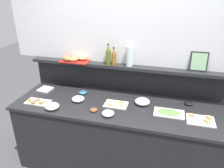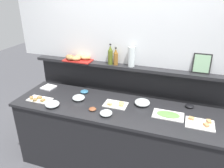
# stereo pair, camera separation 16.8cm
# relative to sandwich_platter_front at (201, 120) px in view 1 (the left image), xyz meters

# --- Properties ---
(ground_plane) EXTENTS (12.00, 12.00, 0.00)m
(ground_plane) POSITION_rel_sandwich_platter_front_xyz_m (-0.94, 0.65, -0.95)
(ground_plane) COLOR #4C4C51
(buffet_counter) EXTENTS (2.56, 0.74, 0.94)m
(buffet_counter) POSITION_rel_sandwich_platter_front_xyz_m (-0.94, 0.05, -0.48)
(buffet_counter) COLOR black
(buffet_counter) RESTS_ON ground_plane
(back_ledge_unit) EXTENTS (2.72, 0.22, 1.30)m
(back_ledge_unit) POSITION_rel_sandwich_platter_front_xyz_m (-0.94, 0.59, -0.26)
(back_ledge_unit) COLOR black
(back_ledge_unit) RESTS_ON ground_plane
(upper_wall_panel) EXTENTS (3.32, 0.08, 1.30)m
(upper_wall_panel) POSITION_rel_sandwich_platter_front_xyz_m (-0.94, 0.62, 1.00)
(upper_wall_panel) COLOR silver
(upper_wall_panel) RESTS_ON back_ledge_unit
(sandwich_platter_front) EXTENTS (0.29, 0.22, 0.04)m
(sandwich_platter_front) POSITION_rel_sandwich_platter_front_xyz_m (0.00, 0.00, 0.00)
(sandwich_platter_front) COLOR white
(sandwich_platter_front) RESTS_ON buffet_counter
(sandwich_platter_rear) EXTENTS (0.28, 0.19, 0.04)m
(sandwich_platter_rear) POSITION_rel_sandwich_platter_front_xyz_m (-0.96, 0.09, 0.00)
(sandwich_platter_rear) COLOR white
(sandwich_platter_rear) RESTS_ON buffet_counter
(sandwich_platter_side) EXTENTS (0.30, 0.17, 0.04)m
(sandwich_platter_side) POSITION_rel_sandwich_platter_front_xyz_m (-1.93, -0.11, 0.00)
(sandwich_platter_side) COLOR white
(sandwich_platter_side) RESTS_ON buffet_counter
(cold_cuts_platter) EXTENTS (0.34, 0.20, 0.02)m
(cold_cuts_platter) POSITION_rel_sandwich_platter_front_xyz_m (-0.34, 0.06, 0.00)
(cold_cuts_platter) COLOR white
(cold_cuts_platter) RESTS_ON buffet_counter
(glass_bowl_large) EXTENTS (0.14, 0.14, 0.06)m
(glass_bowl_large) POSITION_rel_sandwich_platter_front_xyz_m (-1.00, -0.16, 0.02)
(glass_bowl_large) COLOR silver
(glass_bowl_large) RESTS_ON buffet_counter
(glass_bowl_medium) EXTENTS (0.18, 0.18, 0.07)m
(glass_bowl_medium) POSITION_rel_sandwich_platter_front_xyz_m (-0.66, 0.19, 0.02)
(glass_bowl_medium) COLOR silver
(glass_bowl_medium) RESTS_ON buffet_counter
(glass_bowl_small) EXTENTS (0.17, 0.17, 0.07)m
(glass_bowl_small) POSITION_rel_sandwich_platter_front_xyz_m (-1.67, -0.20, 0.02)
(glass_bowl_small) COLOR silver
(glass_bowl_small) RESTS_ON buffet_counter
(glass_bowl_extra) EXTENTS (0.16, 0.16, 0.06)m
(glass_bowl_extra) POSITION_rel_sandwich_platter_front_xyz_m (-1.45, 0.06, 0.02)
(glass_bowl_extra) COLOR silver
(glass_bowl_extra) RESTS_ON buffet_counter
(condiment_bowl_dark) EXTENTS (0.09, 0.09, 0.03)m
(condiment_bowl_dark) POSITION_rel_sandwich_platter_front_xyz_m (-1.18, -0.11, 0.01)
(condiment_bowl_dark) COLOR brown
(condiment_bowl_dark) RESTS_ON buffet_counter
(condiment_bowl_red) EXTENTS (0.11, 0.11, 0.04)m
(condiment_bowl_red) POSITION_rel_sandwich_platter_front_xyz_m (-1.47, 0.26, 0.01)
(condiment_bowl_red) COLOR teal
(condiment_bowl_red) RESTS_ON buffet_counter
(condiment_bowl_cream) EXTENTS (0.10, 0.10, 0.04)m
(condiment_bowl_cream) POSITION_rel_sandwich_platter_front_xyz_m (-0.11, 0.33, 0.01)
(condiment_bowl_cream) COLOR black
(condiment_bowl_cream) RESTS_ON buffet_counter
(napkin_stack) EXTENTS (0.19, 0.19, 0.02)m
(napkin_stack) POSITION_rel_sandwich_platter_front_xyz_m (-2.02, 0.24, -0.00)
(napkin_stack) COLOR white
(napkin_stack) RESTS_ON buffet_counter
(vinegar_bottle_amber) EXTENTS (0.06, 0.06, 0.24)m
(vinegar_bottle_amber) POSITION_rel_sandwich_platter_front_xyz_m (-1.11, 0.50, 0.46)
(vinegar_bottle_amber) COLOR #8E5B23
(vinegar_bottle_amber) RESTS_ON back_ledge_unit
(olive_oil_bottle) EXTENTS (0.06, 0.06, 0.28)m
(olive_oil_bottle) POSITION_rel_sandwich_platter_front_xyz_m (-1.18, 0.50, 0.48)
(olive_oil_bottle) COLOR #56661E
(olive_oil_bottle) RESTS_ON back_ledge_unit
(bread_basket) EXTENTS (0.40, 0.28, 0.08)m
(bread_basket) POSITION_rel_sandwich_platter_front_xyz_m (-1.66, 0.51, 0.39)
(bread_basket) COLOR #B2231E
(bread_basket) RESTS_ON back_ledge_unit
(framed_picture) EXTENTS (0.21, 0.05, 0.24)m
(framed_picture) POSITION_rel_sandwich_platter_front_xyz_m (-0.05, 0.55, 0.48)
(framed_picture) COLOR black
(framed_picture) RESTS_ON back_ledge_unit
(water_carafe) EXTENTS (0.09, 0.09, 0.26)m
(water_carafe) POSITION_rel_sandwich_platter_front_xyz_m (-0.90, 0.52, 0.49)
(water_carafe) COLOR silver
(water_carafe) RESTS_ON back_ledge_unit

